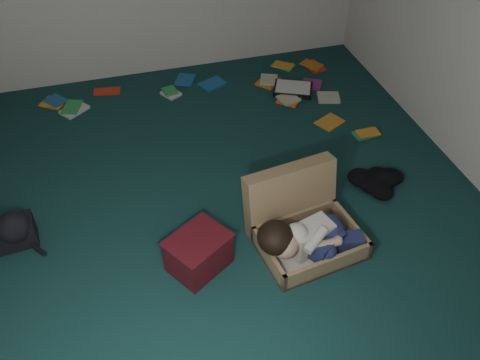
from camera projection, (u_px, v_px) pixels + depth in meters
floor at (235, 200)px, 4.17m from camera, size 4.50×4.50×0.00m
suitcase at (302, 222)px, 3.77m from camera, size 0.82×0.80×0.53m
person at (309, 237)px, 3.60m from camera, size 0.80×0.39×0.33m
maroon_bin at (199, 253)px, 3.57m from camera, size 0.53×0.50×0.29m
backpack at (14, 232)px, 3.76m from camera, size 0.41×0.34×0.23m
clothing_pile at (378, 179)px, 4.25m from camera, size 0.50×0.43×0.14m
paper_tray at (293, 89)px, 5.38m from camera, size 0.49×0.44×0.06m
book_scatter at (235, 93)px, 5.36m from camera, size 3.10×1.71×0.02m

